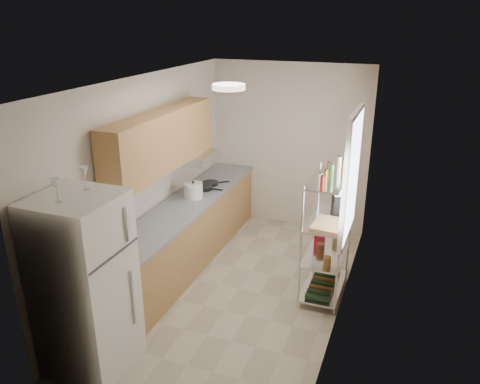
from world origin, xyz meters
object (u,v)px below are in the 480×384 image
object	(u,v)px
rice_cooker	(193,190)
cutting_board	(329,224)
frying_pan_large	(203,188)
espresso_machine	(340,203)
refrigerator	(85,285)

from	to	relation	value
rice_cooker	cutting_board	bearing A→B (deg)	-13.97
frying_pan_large	espresso_machine	distance (m)	2.07
frying_pan_large	espresso_machine	world-z (taller)	espresso_machine
cutting_board	espresso_machine	xyz separation A→B (m)	(0.04, 0.39, 0.13)
espresso_machine	refrigerator	bearing A→B (deg)	-148.42
refrigerator	espresso_machine	distance (m)	3.00
cutting_board	rice_cooker	bearing A→B (deg)	166.03
rice_cooker	espresso_machine	xyz separation A→B (m)	(1.99, -0.10, 0.15)
refrigerator	cutting_board	bearing A→B (deg)	44.21
refrigerator	cutting_board	distance (m)	2.68
refrigerator	cutting_board	world-z (taller)	refrigerator
rice_cooker	refrigerator	bearing A→B (deg)	-89.26
rice_cooker	cutting_board	distance (m)	2.01
rice_cooker	frying_pan_large	xyz separation A→B (m)	(-0.01, 0.34, -0.08)
cutting_board	espresso_machine	size ratio (longest dim) A/B	1.55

